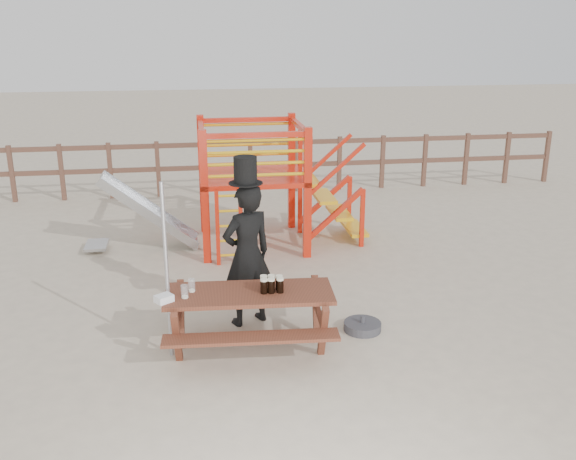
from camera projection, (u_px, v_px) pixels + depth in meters
The scene contains 10 objects.
ground at pixel (266, 342), 7.62m from camera, with size 60.00×60.00×0.00m, color #C2B197.
back_fence at pixel (228, 161), 13.97m from camera, with size 15.09×0.09×1.20m.
playground_fort at pixel (247, 183), 10.67m from camera, with size 4.71×1.84×2.10m.
picnic_table at pixel (250, 314), 7.30m from camera, with size 1.97×1.42×0.73m.
man_with_hat at pixel (247, 251), 7.85m from camera, with size 0.78×0.67×2.13m.
metal_pole at pixel (167, 272), 7.03m from camera, with size 0.04×0.04×2.03m, color #B2B2B7.
parasol_base at pixel (362, 326), 7.90m from camera, with size 0.46×0.46×0.19m.
paper_bag at pixel (164, 299), 6.94m from camera, with size 0.18×0.14×0.08m, color white.
stout_pints at pixel (272, 284), 7.21m from camera, with size 0.26×0.18×0.17m.
empty_glasses at pixel (188, 289), 7.12m from camera, with size 0.16×0.24×0.15m.
Camera 1 is at (-0.78, -6.79, 3.63)m, focal length 40.00 mm.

